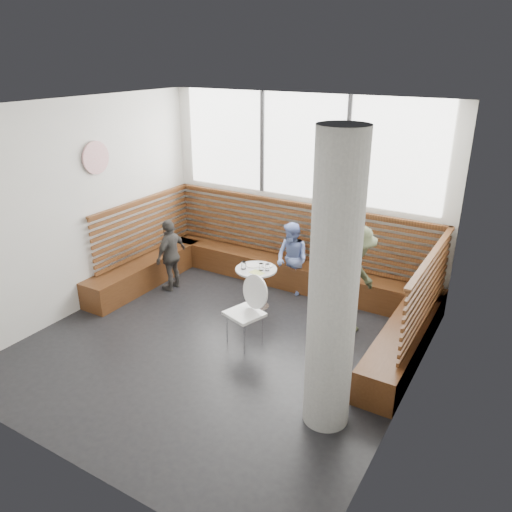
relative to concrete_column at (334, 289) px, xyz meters
The scene contains 15 objects.
room 1.95m from the concrete_column, 161.90° to the left, with size 5.00×5.00×3.20m.
booth 3.24m from the concrete_column, 127.94° to the left, with size 5.00×2.50×1.44m.
concrete_column is the anchor object (origin of this frame).
wall_art 4.48m from the concrete_column, 166.94° to the left, with size 0.50×0.50×0.03m, color white.
cafe_table 2.95m from the concrete_column, 137.14° to the left, with size 0.65×0.65×0.67m.
cafe_chair 2.07m from the concrete_column, 150.27° to the left, with size 0.48×0.47×0.99m.
adult_man 2.08m from the concrete_column, 103.34° to the left, with size 1.06×0.61×1.64m, color #444D33.
child_back 3.28m from the concrete_column, 124.00° to the left, with size 0.60×0.46×1.23m, color #7F96DD.
child_left 4.09m from the concrete_column, 154.44° to the left, with size 0.72×0.30×1.24m, color #45413E.
plate_near 3.00m from the concrete_column, 137.52° to the left, with size 0.21×0.21×0.01m, color white.
plate_far 2.93m from the concrete_column, 133.37° to the left, with size 0.19×0.19×0.01m, color white.
glass_left 2.91m from the concrete_column, 141.06° to the left, with size 0.08×0.08×0.12m, color white.
glass_mid 2.78m from the concrete_column, 135.97° to the left, with size 0.07×0.07×0.11m, color white.
glass_right 2.76m from the concrete_column, 133.98° to the left, with size 0.07×0.07×0.11m, color white.
menu_card 2.73m from the concrete_column, 137.97° to the left, with size 0.22×0.15×0.00m, color #A5C64C.
Camera 1 is at (3.47, -4.82, 3.78)m, focal length 35.00 mm.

